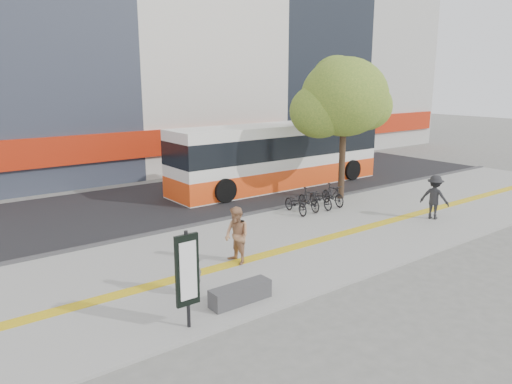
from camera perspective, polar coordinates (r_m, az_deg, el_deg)
ground at (r=14.58m, az=3.84°, el=-8.62°), size 120.00×120.00×0.00m
sidewalk at (r=15.65m, az=0.21°, el=-6.88°), size 40.00×7.00×0.08m
tactile_strip at (r=15.26m, az=1.36°, el=-7.23°), size 40.00×0.45×0.01m
street at (r=21.82m, az=-11.87°, el=-1.40°), size 40.00×8.00×0.06m
curb at (r=18.40m, az=-6.45°, el=-3.79°), size 40.00×0.25×0.14m
bench at (r=12.11m, az=-1.82°, el=-11.73°), size 1.60×0.45×0.45m
signboard at (r=10.66m, az=-8.00°, el=-9.18°), size 0.55×0.10×2.20m
street_tree at (r=22.04m, az=9.99°, el=10.64°), size 4.40×3.80×6.31m
bus at (r=24.66m, az=2.68°, el=4.08°), size 11.71×2.78×3.12m
bicycle_row at (r=20.38m, az=6.80°, el=-0.81°), size 2.86×1.67×0.93m
seated_woman at (r=12.37m, az=-7.59°, el=-8.26°), size 0.61×0.41×1.65m
pedestrian_tan at (r=14.30m, az=-2.25°, el=-5.09°), size 0.65×0.83×1.69m
pedestrian_dark at (r=20.04m, az=20.07°, el=-0.56°), size 0.92×1.23×1.70m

